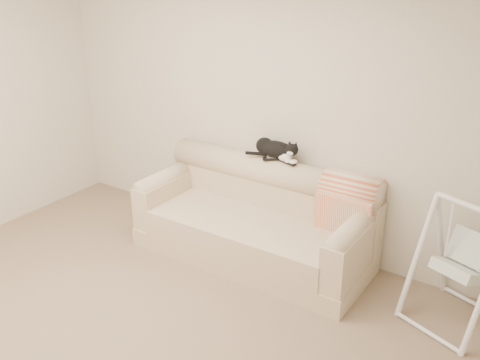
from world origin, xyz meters
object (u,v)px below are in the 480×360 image
Objects in this scene: sofa at (256,221)px; baby_swing at (462,264)px; remote_a at (272,158)px; tuxedo_cat at (276,149)px; remote_b at (288,162)px.

sofa is 1.83m from baby_swing.
remote_a is 0.17× the size of baby_swing.
tuxedo_cat is at bearing 171.84° from baby_swing.
tuxedo_cat reaches higher than remote_a.
tuxedo_cat is at bearing 43.22° from remote_a.
baby_swing is at bearing -0.23° from sofa.
remote_b is 0.17m from tuxedo_cat.
baby_swing reaches higher than sofa.
remote_b is 0.17× the size of baby_swing.
remote_b is (0.19, 0.23, 0.56)m from sofa.
sofa is at bearing -130.30° from remote_b.
baby_swing reaches higher than remote_a.
remote_a is 0.17m from remote_b.
sofa is at bearing -100.87° from tuxedo_cat.
baby_swing is at bearing -8.16° from tuxedo_cat.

